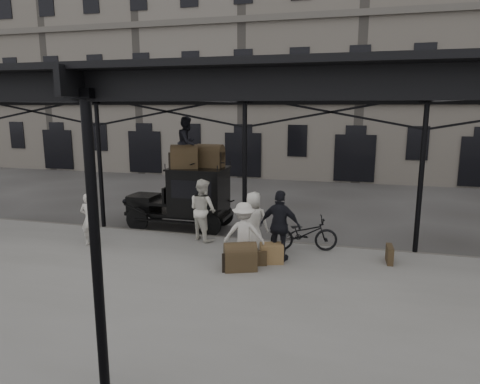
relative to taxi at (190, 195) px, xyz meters
The scene contains 18 objects.
ground 3.90m from the taxi, 53.89° to the right, with size 120.00×120.00×0.00m, color #383533.
platform 5.57m from the taxi, 66.36° to the right, with size 28.00×8.00×0.15m, color slate.
canopy 6.21m from the taxi, 65.13° to the right, with size 22.50×9.00×4.74m.
building_frontage 16.23m from the taxi, 81.70° to the left, with size 64.00×8.00×14.00m, color slate.
taxi is the anchor object (origin of this frame).
porter_left 3.53m from the taxi, 125.28° to the right, with size 0.58×0.38×1.59m, color beige.
porter_midleft 1.77m from the taxi, 56.12° to the right, with size 0.92×0.72×1.90m, color silver.
porter_centre 3.43m from the taxi, 37.31° to the right, with size 0.84×0.54×1.71m, color beige.
porter_official 4.48m from the taxi, 36.60° to the right, with size 1.12×0.47×1.91m, color black.
porter_right 4.18m from the taxi, 49.15° to the right, with size 1.06×0.61×1.64m, color beige.
bicycle 4.48m from the taxi, 22.22° to the right, with size 0.66×1.90×1.00m, color black.
porter_roof 1.83m from the taxi, 107.50° to the right, with size 0.83×0.64×1.70m, color black.
steamer_trunk_roof_near 1.33m from the taxi, 108.07° to the right, with size 0.89×0.55×0.66m, color #42311E, non-canonical shape.
steamer_trunk_roof_far 1.48m from the taxi, 16.81° to the left, with size 0.89×0.54×0.65m, color #42311E, non-canonical shape.
steamer_trunk_platform 4.58m from the taxi, 52.56° to the right, with size 0.81×0.49×0.59m, color #42311E, non-canonical shape.
wicker_hamper 4.53m from the taxi, 40.14° to the right, with size 0.60×0.45×0.50m, color olive.
suitcase_upright 6.80m from the taxi, 17.90° to the right, with size 0.15×0.60×0.45m, color #42311E.
suitcase_flat 4.52m from the taxi, 46.63° to the right, with size 0.60×0.15×0.40m, color #42311E.
Camera 1 is at (3.22, -10.46, 4.19)m, focal length 32.00 mm.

